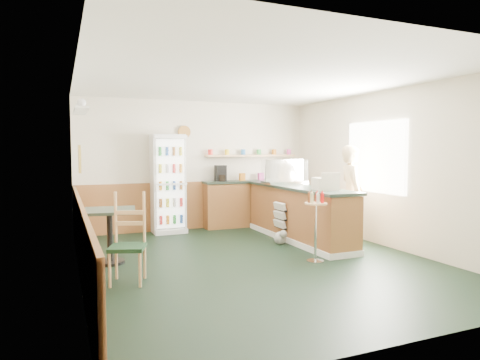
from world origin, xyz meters
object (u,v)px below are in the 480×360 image
cash_register (325,184)px  cafe_chair (126,235)px  drinks_fridge (168,184)px  condiment_stand (316,217)px  display_case (285,172)px  shopkeeper (351,195)px  cafe_table (110,225)px

cash_register → cafe_chair: (-3.29, -0.47, -0.52)m
drinks_fridge → condiment_stand: size_ratio=1.91×
display_case → condiment_stand: size_ratio=0.80×
display_case → condiment_stand: (-0.55, -1.98, -0.56)m
cafe_chair → shopkeeper: bearing=28.8°
drinks_fridge → cafe_chair: drinks_fridge is taller
shopkeeper → drinks_fridge: bearing=67.8°
cash_register → condiment_stand: size_ratio=0.35×
drinks_fridge → shopkeeper: size_ratio=1.13×
drinks_fridge → cafe_table: bearing=-123.7°
cash_register → shopkeeper: (0.70, 0.22, -0.23)m
condiment_stand → cash_register: bearing=46.7°
cash_register → cafe_chair: 3.37m
cash_register → shopkeeper: bearing=28.8°
cafe_table → display_case: bearing=14.8°
shopkeeper → cafe_table: 4.12m
display_case → cafe_chair: size_ratio=0.73×
drinks_fridge → cafe_table: 2.47m
cash_register → cafe_table: size_ratio=0.44×
condiment_stand → cafe_table: bearing=159.1°
drinks_fridge → cafe_table: drinks_fridge is taller
display_case → shopkeeper: shopkeeper is taller
shopkeeper → cafe_chair: 4.06m
shopkeeper → display_case: bearing=48.5°
cafe_table → cash_register: bearing=-8.4°
display_case → shopkeeper: bearing=-59.3°
display_case → cafe_chair: display_case is taller
shopkeeper → cafe_chair: (-3.99, -0.68, -0.28)m
drinks_fridge → display_case: drinks_fridge is taller
drinks_fridge → condiment_stand: bearing=-64.3°
condiment_stand → cafe_chair: bearing=177.5°
drinks_fridge → shopkeeper: 3.59m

